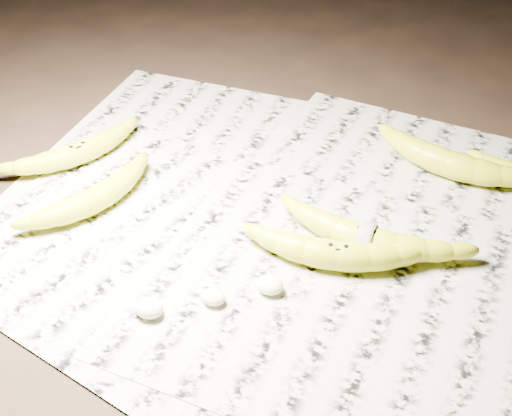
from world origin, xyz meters
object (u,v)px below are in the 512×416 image
at_px(banana_left_a, 78,151).
at_px(banana_center, 338,253).
at_px(banana_upper_a, 448,161).
at_px(banana_taped, 366,237).
at_px(banana_left_b, 96,196).

bearing_deg(banana_left_a, banana_center, -68.78).
bearing_deg(banana_upper_a, banana_taped, -96.00).
relative_size(banana_left_a, banana_taped, 0.87).
bearing_deg(banana_center, banana_taped, 47.49).
xyz_separation_m(banana_left_a, banana_upper_a, (0.49, 0.16, 0.00)).
xyz_separation_m(banana_center, banana_upper_a, (0.09, 0.24, 0.00)).
height_order(banana_left_a, banana_center, banana_center).
height_order(banana_center, banana_upper_a, banana_upper_a).
height_order(banana_left_b, banana_taped, banana_taped).
relative_size(banana_taped, banana_upper_a, 1.07).
relative_size(banana_left_a, banana_upper_a, 0.93).
height_order(banana_left_a, banana_taped, banana_taped).
xyz_separation_m(banana_left_b, banana_taped, (0.34, 0.05, 0.00)).
bearing_deg(banana_center, banana_upper_a, 57.54).
distance_m(banana_left_a, banana_taped, 0.43).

